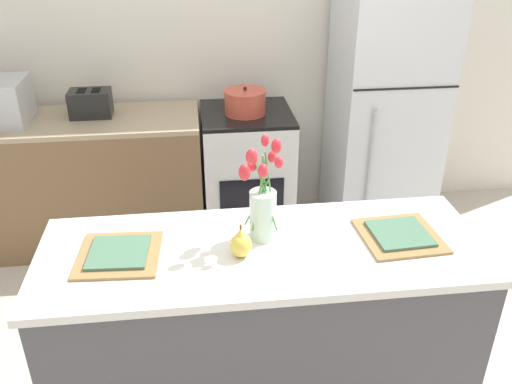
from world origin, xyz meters
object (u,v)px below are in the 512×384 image
object	(u,v)px
stove_range	(247,173)
pear_figurine	(241,244)
plate_setting_right	(400,235)
cooking_pot	(245,102)
plate_setting_left	(119,254)
toaster	(91,103)
flower_vase	(262,203)
refrigerator	(385,105)

from	to	relation	value
stove_range	pear_figurine	xyz separation A→B (m)	(-0.19, -1.65, 0.50)
plate_setting_right	cooking_pot	distance (m)	1.64
stove_range	cooking_pot	xyz separation A→B (m)	(-0.01, -0.03, 0.53)
plate_setting_left	toaster	xyz separation A→B (m)	(-0.33, 1.64, 0.08)
plate_setting_right	plate_setting_left	bearing A→B (deg)	180.00
plate_setting_left	plate_setting_right	distance (m)	1.14
stove_range	toaster	bearing A→B (deg)	177.27
stove_range	flower_vase	size ratio (longest dim) A/B	2.07
plate_setting_right	toaster	bearing A→B (deg)	131.91
refrigerator	plate_setting_right	distance (m)	1.66
refrigerator	plate_setting_left	xyz separation A→B (m)	(-1.62, -1.59, 0.00)
stove_range	cooking_pot	bearing A→B (deg)	-113.36
cooking_pot	plate_setting_right	bearing A→B (deg)	-72.97
flower_vase	plate_setting_left	distance (m)	0.60
flower_vase	plate_setting_right	size ratio (longest dim) A/B	1.30
flower_vase	pear_figurine	distance (m)	0.19
flower_vase	plate_setting_left	xyz separation A→B (m)	(-0.57, -0.07, -0.15)
plate_setting_right	toaster	size ratio (longest dim) A/B	1.19
flower_vase	cooking_pot	world-z (taller)	flower_vase
toaster	cooking_pot	bearing A→B (deg)	-4.24
pear_figurine	plate_setting_left	bearing A→B (deg)	173.35
toaster	plate_setting_right	bearing A→B (deg)	-48.09
refrigerator	pear_figurine	world-z (taller)	refrigerator
plate_setting_right	cooking_pot	bearing A→B (deg)	107.03
pear_figurine	plate_setting_left	world-z (taller)	pear_figurine
stove_range	refrigerator	xyz separation A→B (m)	(0.95, 0.00, 0.46)
plate_setting_right	stove_range	bearing A→B (deg)	106.40
flower_vase	cooking_pot	size ratio (longest dim) A/B	1.58
plate_setting_left	cooking_pot	world-z (taller)	cooking_pot
plate_setting_right	refrigerator	bearing A→B (deg)	73.17
refrigerator	plate_setting_left	size ratio (longest dim) A/B	5.43
refrigerator	cooking_pot	xyz separation A→B (m)	(-0.96, -0.03, 0.07)
flower_vase	refrigerator	bearing A→B (deg)	55.54
plate_setting_left	stove_range	bearing A→B (deg)	67.21
plate_setting_right	pear_figurine	bearing A→B (deg)	-175.24
flower_vase	plate_setting_left	world-z (taller)	flower_vase
refrigerator	stove_range	bearing A→B (deg)	-179.96
refrigerator	plate_setting_left	distance (m)	2.27
refrigerator	plate_setting_right	world-z (taller)	refrigerator
stove_range	cooking_pot	world-z (taller)	cooking_pot
stove_range	plate_setting_left	world-z (taller)	plate_setting_left
pear_figurine	stove_range	bearing A→B (deg)	83.25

